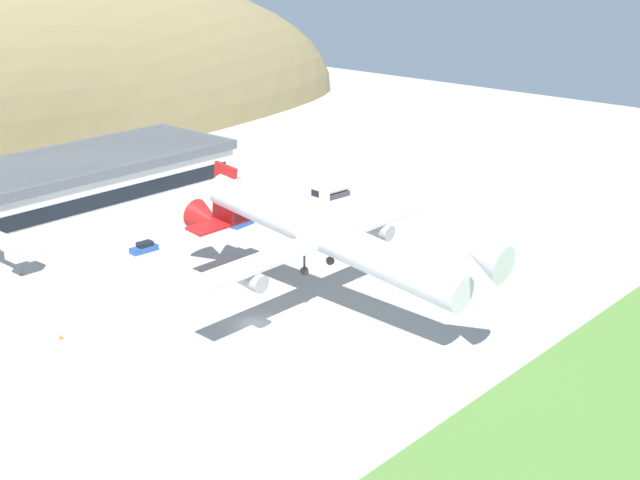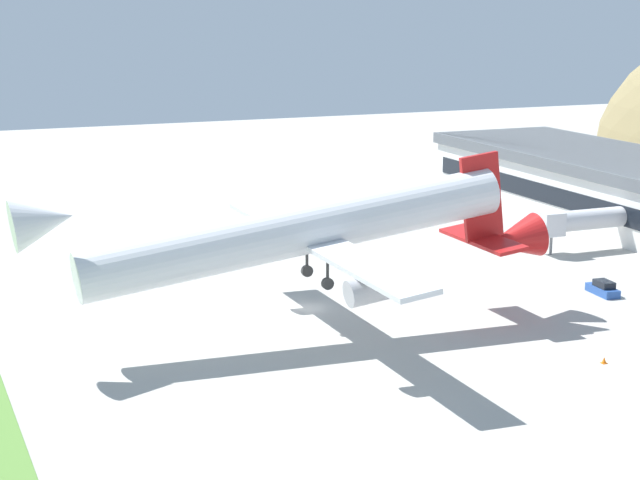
% 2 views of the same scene
% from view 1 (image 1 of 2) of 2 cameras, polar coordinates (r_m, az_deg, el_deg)
% --- Properties ---
extents(ground_plane, '(337.84, 337.84, 0.00)m').
position_cam_1_polar(ground_plane, '(112.24, -4.28, -5.38)').
color(ground_plane, '#ADAAA3').
extents(grass_strip_foreground, '(304.06, 25.30, 0.08)m').
position_cam_1_polar(grass_strip_foreground, '(89.72, 16.13, -12.98)').
color(grass_strip_foreground, '#568438').
rests_on(grass_strip_foreground, ground_plane).
extents(jetway_0, '(3.38, 12.37, 5.43)m').
position_cam_1_polar(jetway_0, '(135.83, -19.50, -0.18)').
color(jetway_0, silver).
rests_on(jetway_0, ground_plane).
extents(cargo_airplane, '(40.82, 51.16, 11.56)m').
position_cam_1_polar(cargo_airplane, '(112.35, 0.20, 0.25)').
color(cargo_airplane, silver).
extents(service_car_0, '(4.54, 2.05, 1.68)m').
position_cam_1_polar(service_car_0, '(148.38, -5.00, 1.17)').
color(service_car_0, '#264C99').
rests_on(service_car_0, ground_plane).
extents(service_car_1, '(4.39, 2.04, 1.57)m').
position_cam_1_polar(service_car_1, '(138.60, -11.19, -0.49)').
color(service_car_1, '#264C99').
rests_on(service_car_1, ground_plane).
extents(fuel_truck, '(6.70, 2.80, 3.19)m').
position_cam_1_polar(fuel_truck, '(154.91, -2.98, 2.33)').
color(fuel_truck, silver).
rests_on(fuel_truck, ground_plane).
extents(box_truck, '(8.18, 2.79, 3.04)m').
position_cam_1_polar(box_truck, '(162.51, 0.71, 3.16)').
color(box_truck, silver).
rests_on(box_truck, ground_plane).
extents(traffic_cone_0, '(0.52, 0.52, 0.58)m').
position_cam_1_polar(traffic_cone_0, '(112.46, -16.24, -5.94)').
color(traffic_cone_0, orange).
rests_on(traffic_cone_0, ground_plane).
extents(traffic_cone_1, '(0.52, 0.52, 0.58)m').
position_cam_1_polar(traffic_cone_1, '(140.43, -1.85, -0.01)').
color(traffic_cone_1, orange).
rests_on(traffic_cone_1, ground_plane).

